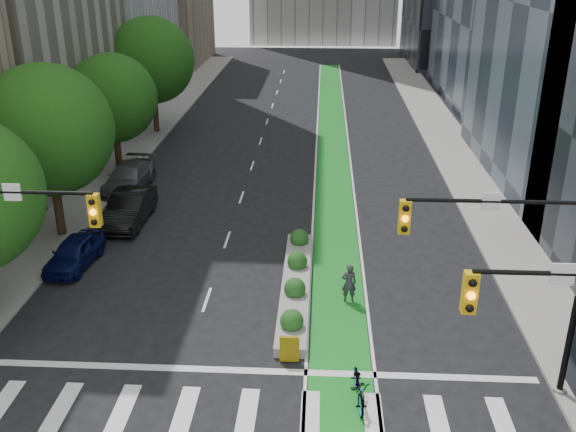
# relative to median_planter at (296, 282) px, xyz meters

# --- Properties ---
(ground) EXTENTS (160.00, 160.00, 0.00)m
(ground) POSITION_rel_median_planter_xyz_m (-1.20, -7.04, -0.37)
(ground) COLOR black
(ground) RESTS_ON ground
(sidewalk_left) EXTENTS (3.60, 90.00, 0.15)m
(sidewalk_left) POSITION_rel_median_planter_xyz_m (-13.00, 17.96, -0.30)
(sidewalk_left) COLOR gray
(sidewalk_left) RESTS_ON ground
(sidewalk_right) EXTENTS (3.60, 90.00, 0.15)m
(sidewalk_right) POSITION_rel_median_planter_xyz_m (10.60, 17.96, -0.30)
(sidewalk_right) COLOR gray
(sidewalk_right) RESTS_ON ground
(bike_lane_paint) EXTENTS (2.20, 70.00, 0.01)m
(bike_lane_paint) POSITION_rel_median_planter_xyz_m (1.80, 22.96, -0.37)
(bike_lane_paint) COLOR #178121
(bike_lane_paint) RESTS_ON ground
(tree_mid) EXTENTS (6.40, 6.40, 8.78)m
(tree_mid) POSITION_rel_median_planter_xyz_m (-12.20, 4.96, 5.20)
(tree_mid) COLOR black
(tree_mid) RESTS_ON ground
(tree_midfar) EXTENTS (5.60, 5.60, 7.76)m
(tree_midfar) POSITION_rel_median_planter_xyz_m (-12.20, 14.96, 4.57)
(tree_midfar) COLOR black
(tree_midfar) RESTS_ON ground
(tree_far) EXTENTS (6.60, 6.60, 9.00)m
(tree_far) POSITION_rel_median_planter_xyz_m (-12.20, 24.96, 5.32)
(tree_far) COLOR black
(tree_far) RESTS_ON ground
(signal_right) EXTENTS (5.82, 0.51, 7.20)m
(signal_right) POSITION_rel_median_planter_xyz_m (7.47, -6.57, 4.43)
(signal_right) COLOR black
(signal_right) RESTS_ON ground
(median_planter) EXTENTS (1.20, 10.26, 1.10)m
(median_planter) POSITION_rel_median_planter_xyz_m (0.00, 0.00, 0.00)
(median_planter) COLOR gray
(median_planter) RESTS_ON ground
(bicycle) EXTENTS (0.92, 2.22, 1.14)m
(bicycle) POSITION_rel_median_planter_xyz_m (2.36, -7.25, 0.20)
(bicycle) COLOR gray
(bicycle) RESTS_ON ground
(cyclist) EXTENTS (0.67, 0.48, 1.71)m
(cyclist) POSITION_rel_median_planter_xyz_m (2.23, -0.83, 0.48)
(cyclist) COLOR #332F39
(cyclist) RESTS_ON ground
(parked_car_left_near) EXTENTS (2.00, 4.18, 1.38)m
(parked_car_left_near) POSITION_rel_median_planter_xyz_m (-10.30, 1.72, 0.32)
(parked_car_left_near) COLOR #0B1147
(parked_car_left_near) RESTS_ON ground
(parked_car_left_mid) EXTENTS (1.83, 5.16, 1.70)m
(parked_car_left_mid) POSITION_rel_median_planter_xyz_m (-9.20, 6.92, 0.48)
(parked_car_left_mid) COLOR black
(parked_car_left_mid) RESTS_ON ground
(parked_car_left_far) EXTENTS (2.42, 5.44, 1.55)m
(parked_car_left_far) POSITION_rel_median_planter_xyz_m (-10.70, 12.00, 0.40)
(parked_car_left_far) COLOR #535657
(parked_car_left_far) RESTS_ON ground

